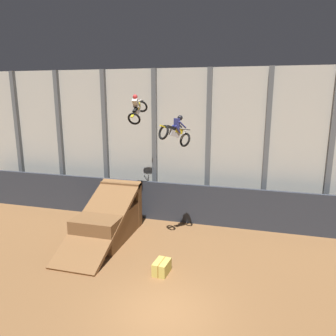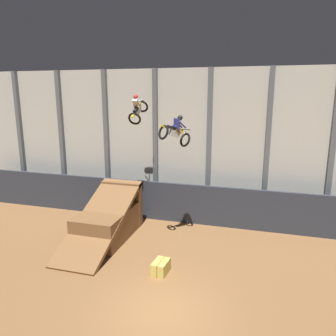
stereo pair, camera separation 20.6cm
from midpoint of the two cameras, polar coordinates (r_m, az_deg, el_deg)
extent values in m
plane|color=brown|center=(12.75, -0.64, -23.90)|extent=(60.00, 60.00, 0.00)
cube|color=beige|center=(20.04, 7.51, 3.94)|extent=(32.00, 0.12, 9.09)
cube|color=slate|center=(25.63, -24.07, 4.88)|extent=(0.28, 0.28, 9.09)
cube|color=slate|center=(23.60, -17.76, 4.79)|extent=(0.28, 0.28, 9.09)
cube|color=slate|center=(21.90, -10.37, 4.60)|extent=(0.28, 0.28, 9.09)
cube|color=slate|center=(20.62, -1.91, 4.30)|extent=(0.28, 0.28, 9.09)
cube|color=slate|center=(19.84, 7.42, 3.85)|extent=(0.28, 0.28, 9.09)
cube|color=slate|center=(19.62, 17.22, 3.28)|extent=(0.28, 0.28, 9.09)
cube|color=slate|center=(19.98, 26.95, 2.61)|extent=(0.28, 0.28, 9.09)
cube|color=#2D333D|center=(19.50, 6.57, -6.46)|extent=(31.36, 0.20, 2.39)
cube|color=brown|center=(18.25, -10.01, -9.38)|extent=(2.34, 4.16, 1.54)
cube|color=brown|center=(19.62, -7.72, -6.08)|extent=(2.38, 0.50, 2.57)
cube|color=brown|center=(17.33, -11.39, -8.85)|extent=(2.38, 6.02, 2.76)
torus|color=black|center=(19.15, -4.22, 10.64)|extent=(0.74, 0.43, 0.71)
torus|color=black|center=(18.00, -5.51, 8.53)|extent=(0.74, 0.43, 0.71)
cube|color=#B7B7BC|center=(18.47, -4.96, 9.87)|extent=(0.19, 0.59, 0.48)
cube|color=yellow|center=(18.52, -4.90, 10.67)|extent=(0.21, 0.51, 0.41)
cube|color=black|center=(18.18, -5.29, 10.13)|extent=(0.17, 0.56, 0.35)
cube|color=yellow|center=(17.80, -5.76, 9.10)|extent=(0.15, 0.35, 0.21)
cylinder|color=#B7B7BC|center=(18.89, -4.50, 11.03)|extent=(0.06, 0.09, 0.55)
cylinder|color=black|center=(18.75, -4.65, 11.62)|extent=(0.62, 0.31, 0.04)
cube|color=silver|center=(18.23, -5.25, 11.20)|extent=(0.29, 0.48, 0.49)
sphere|color=red|center=(18.17, -5.32, 12.24)|extent=(0.27, 0.35, 0.35)
cylinder|color=silver|center=(18.43, -5.41, 10.57)|extent=(0.12, 0.43, 0.18)
cylinder|color=silver|center=(18.35, -4.70, 10.57)|extent=(0.12, 0.43, 0.18)
cylinder|color=silver|center=(18.47, -5.51, 11.60)|extent=(0.09, 0.53, 0.13)
cylinder|color=silver|center=(18.36, -4.55, 11.61)|extent=(0.09, 0.53, 0.13)
torus|color=black|center=(16.52, 3.35, 4.91)|extent=(0.79, 0.73, 0.72)
torus|color=black|center=(15.67, -0.42, 6.23)|extent=(0.79, 0.73, 0.72)
cube|color=#B7B7BC|center=(16.06, 1.50, 6.01)|extent=(0.50, 0.57, 0.44)
cube|color=yellow|center=(16.19, 2.15, 6.53)|extent=(0.46, 0.51, 0.37)
cube|color=black|center=(15.95, 1.09, 6.99)|extent=(0.48, 0.54, 0.30)
cube|color=yellow|center=(15.64, -0.44, 7.24)|extent=(0.33, 0.37, 0.18)
cylinder|color=#B7B7BC|center=(16.42, 3.12, 5.88)|extent=(0.30, 0.35, 0.45)
cylinder|color=black|center=(16.42, 3.25, 6.72)|extent=(0.64, 0.25, 0.04)
cube|color=navy|center=(16.10, 1.91, 7.75)|extent=(0.34, 0.33, 0.50)
sphere|color=black|center=(16.20, 2.49, 8.72)|extent=(0.41, 0.42, 0.33)
cylinder|color=navy|center=(16.20, 1.56, 6.84)|extent=(0.29, 0.33, 0.41)
cylinder|color=navy|center=(16.01, 2.08, 6.76)|extent=(0.29, 0.33, 0.41)
cylinder|color=navy|center=(16.37, 2.22, 7.61)|extent=(0.34, 0.40, 0.39)
cylinder|color=navy|center=(16.12, 2.92, 7.52)|extent=(0.34, 0.40, 0.39)
cube|color=#CCB751|center=(14.81, -0.85, -16.88)|extent=(0.67, 0.94, 0.56)
cube|color=#996623|center=(14.81, -0.85, -16.88)|extent=(0.11, 0.91, 0.57)
camera|label=1|loc=(0.10, -89.64, 0.08)|focal=35.00mm
camera|label=2|loc=(0.10, 90.36, -0.08)|focal=35.00mm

